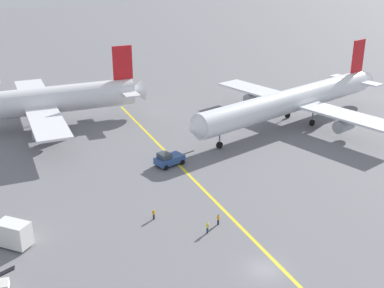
# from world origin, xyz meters

# --- Properties ---
(ground_plane) EXTENTS (600.00, 600.00, 0.00)m
(ground_plane) POSITION_xyz_m (0.00, 0.00, 0.00)
(ground_plane) COLOR slate
(taxiway_stripe) EXTENTS (9.26, 119.72, 0.01)m
(taxiway_stripe) POSITION_xyz_m (2.74, 10.00, 0.00)
(taxiway_stripe) COLOR yellow
(taxiway_stripe) RESTS_ON ground
(airliner_at_gate_left) EXTENTS (51.04, 44.94, 16.15)m
(airliner_at_gate_left) POSITION_xyz_m (-14.97, 64.22, 5.68)
(airliner_at_gate_left) COLOR silver
(airliner_at_gate_left) RESTS_ON ground
(airliner_being_pushed) EXTENTS (56.87, 44.72, 15.80)m
(airliner_being_pushed) POSITION_xyz_m (35.59, 40.52, 5.40)
(airliner_being_pushed) COLOR white
(airliner_being_pushed) RESTS_ON ground
(pushback_tug) EXTENTS (8.44, 4.04, 2.86)m
(pushback_tug) POSITION_xyz_m (2.75, 33.17, 1.21)
(pushback_tug) COLOR #2D4C8C
(pushback_tug) RESTS_ON ground
(gse_catering_truck_tall) EXTENTS (5.63, 5.99, 3.50)m
(gse_catering_truck_tall) POSITION_xyz_m (-26.26, 19.61, 1.76)
(gse_catering_truck_tall) COLOR gray
(gse_catering_truck_tall) RESTS_ON ground
(ground_crew_wing_walker_right) EXTENTS (0.46, 0.37, 1.58)m
(ground_crew_wing_walker_right) POSITION_xyz_m (-7.11, 17.13, 0.82)
(ground_crew_wing_walker_right) COLOR black
(ground_crew_wing_walker_right) RESTS_ON ground
(ground_crew_ramp_agent_by_cones) EXTENTS (0.36, 0.50, 1.71)m
(ground_crew_ramp_agent_by_cones) POSITION_xyz_m (-2.13, 10.38, 0.89)
(ground_crew_ramp_agent_by_cones) COLOR #2D3351
(ground_crew_ramp_agent_by_cones) RESTS_ON ground
(ground_crew_marshaller_foreground) EXTENTS (0.36, 0.36, 1.58)m
(ground_crew_marshaller_foreground) POSITION_xyz_m (0.30, 11.64, 0.82)
(ground_crew_marshaller_foreground) COLOR black
(ground_crew_marshaller_foreground) RESTS_ON ground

